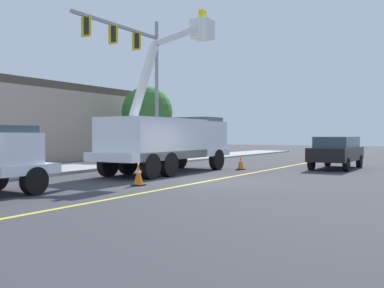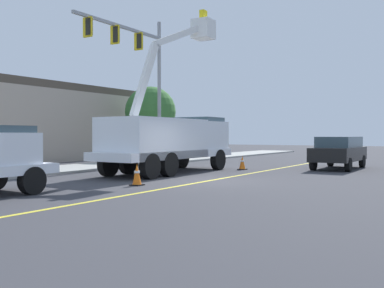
% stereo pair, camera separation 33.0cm
% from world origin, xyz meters
% --- Properties ---
extents(ground, '(120.00, 120.00, 0.00)m').
position_xyz_m(ground, '(0.00, 0.00, 0.00)').
color(ground, '#38383D').
extents(sidewalk_far_side, '(60.09, 5.56, 0.12)m').
position_xyz_m(sidewalk_far_side, '(0.29, 8.77, 0.06)').
color(sidewalk_far_side, '#9E9E99').
rests_on(sidewalk_far_side, ground).
extents(lane_centre_stripe, '(49.98, 1.80, 0.01)m').
position_xyz_m(lane_centre_stripe, '(0.00, 0.00, 0.00)').
color(lane_centre_stripe, yellow).
rests_on(lane_centre_stripe, ground).
extents(utility_bucket_truck, '(8.28, 3.08, 7.71)m').
position_xyz_m(utility_bucket_truck, '(2.47, 3.32, 1.63)').
color(utility_bucket_truck, white).
rests_on(utility_bucket_truck, ground).
extents(passing_minivan, '(4.86, 2.08, 1.69)m').
position_xyz_m(passing_minivan, '(8.95, -3.04, 0.97)').
color(passing_minivan, black).
rests_on(passing_minivan, ground).
extents(traffic_cone_mid_front, '(0.40, 0.40, 0.77)m').
position_xyz_m(traffic_cone_mid_front, '(-2.55, 1.44, 0.38)').
color(traffic_cone_mid_front, black).
rests_on(traffic_cone_mid_front, ground).
extents(traffic_cone_mid_rear, '(0.40, 0.40, 0.72)m').
position_xyz_m(traffic_cone_mid_rear, '(5.82, 1.11, 0.36)').
color(traffic_cone_mid_rear, black).
rests_on(traffic_cone_mid_rear, ground).
extents(traffic_signal_mast, '(7.15, 0.70, 8.77)m').
position_xyz_m(traffic_signal_mast, '(5.49, 7.58, 6.08)').
color(traffic_signal_mast, gray).
rests_on(traffic_signal_mast, ground).
extents(street_tree_right, '(3.62, 3.62, 5.23)m').
position_xyz_m(street_tree_right, '(10.62, 10.34, 3.41)').
color(street_tree_right, brown).
rests_on(street_tree_right, ground).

